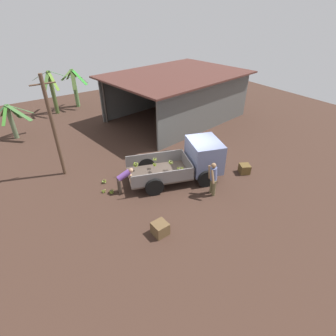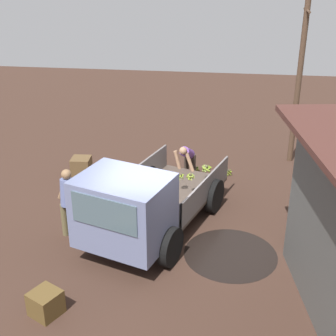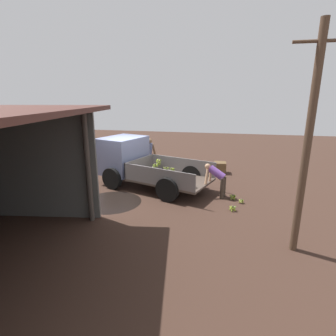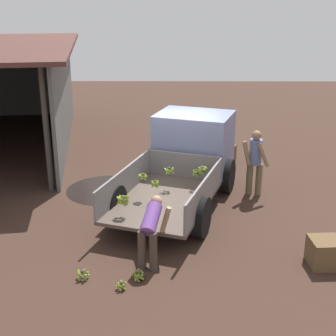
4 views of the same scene
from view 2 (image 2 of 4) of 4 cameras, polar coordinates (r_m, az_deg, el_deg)
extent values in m
plane|color=#3B271E|center=(11.20, -1.15, -9.45)|extent=(36.00, 36.00, 0.00)
cylinder|color=black|center=(11.00, 7.62, -10.37)|extent=(2.14, 2.14, 0.01)
cube|color=#4D4037|center=(12.41, 0.53, -3.17)|extent=(3.54, 2.84, 0.08)
cube|color=slate|center=(11.90, 4.69, -2.57)|extent=(2.93, 1.03, 0.64)
cube|color=slate|center=(12.64, -3.38, -0.82)|extent=(2.93, 1.03, 0.64)
cube|color=slate|center=(11.05, -2.90, -4.79)|extent=(0.67, 1.88, 0.64)
cube|color=slate|center=(10.20, -5.38, -5.15)|extent=(2.03, 2.30, 1.55)
cube|color=#4C606B|center=(9.50, -7.84, -5.54)|extent=(0.52, 1.47, 0.68)
cylinder|color=black|center=(10.36, 0.32, -9.59)|extent=(0.92, 0.49, 0.90)
cylinder|color=black|center=(11.25, -9.08, -6.89)|extent=(0.92, 0.49, 0.90)
cylinder|color=black|center=(12.45, 5.67, -3.40)|extent=(0.92, 0.49, 0.90)
cylinder|color=black|center=(13.21, -2.57, -1.58)|extent=(0.92, 0.49, 0.90)
sphere|color=#443D2C|center=(12.02, 2.77, -0.85)|extent=(0.07, 0.07, 0.07)
cylinder|color=olive|center=(12.04, 2.53, -1.12)|extent=(0.15, 0.09, 0.14)
cylinder|color=#98A740|center=(12.01, 2.68, -1.20)|extent=(0.07, 0.14, 0.14)
cylinder|color=#9BAD39|center=(11.99, 2.92, -1.14)|extent=(0.12, 0.15, 0.10)
cylinder|color=olive|center=(12.04, 3.03, -1.09)|extent=(0.15, 0.05, 0.12)
cylinder|color=olive|center=(12.07, 3.03, -0.96)|extent=(0.15, 0.12, 0.10)
cylinder|color=olive|center=(12.10, 2.75, -0.97)|extent=(0.06, 0.15, 0.13)
cylinder|color=olive|center=(12.07, 2.51, -0.91)|extent=(0.16, 0.11, 0.09)
sphere|color=brown|center=(12.25, 1.52, -0.82)|extent=(0.07, 0.07, 0.07)
cylinder|color=olive|center=(12.25, 1.68, -1.15)|extent=(0.13, 0.11, 0.14)
cylinder|color=olive|center=(12.27, 1.80, -1.02)|extent=(0.15, 0.05, 0.11)
cylinder|color=#83A824|center=(12.32, 1.66, -0.97)|extent=(0.10, 0.14, 0.13)
cylinder|color=olive|center=(12.32, 1.45, -0.98)|extent=(0.09, 0.14, 0.14)
cylinder|color=olive|center=(12.29, 1.32, -1.06)|extent=(0.13, 0.06, 0.14)
cylinder|color=olive|center=(12.26, 1.35, -1.14)|extent=(0.12, 0.11, 0.14)
cylinder|color=olive|center=(12.21, 1.50, -1.10)|extent=(0.04, 0.16, 0.09)
sphere|color=brown|center=(12.90, 4.72, 0.19)|extent=(0.08, 0.08, 0.08)
cylinder|color=olive|center=(12.99, 4.76, -0.03)|extent=(0.07, 0.18, 0.19)
cylinder|color=olive|center=(12.99, 4.57, -0.03)|extent=(0.13, 0.17, 0.18)
cylinder|color=olive|center=(12.95, 4.39, -0.03)|extent=(0.20, 0.09, 0.16)
cylinder|color=olive|center=(12.89, 4.42, -0.14)|extent=(0.19, 0.16, 0.15)
cylinder|color=olive|center=(12.85, 4.67, -0.17)|extent=(0.06, 0.21, 0.13)
cylinder|color=#9AB143|center=(12.88, 4.84, -0.24)|extent=(0.13, 0.18, 0.18)
cylinder|color=olive|center=(12.91, 5.06, -0.08)|extent=(0.21, 0.07, 0.14)
cylinder|color=#88A826|center=(12.97, 5.02, 0.04)|extent=(0.19, 0.16, 0.14)
sphere|color=brown|center=(11.67, -4.28, -2.02)|extent=(0.08, 0.08, 0.08)
cylinder|color=#93A142|center=(11.74, -4.12, -2.26)|extent=(0.10, 0.15, 0.17)
cylinder|color=olive|center=(11.75, -4.41, -2.09)|extent=(0.14, 0.18, 0.12)
cylinder|color=olive|center=(11.72, -4.52, -2.31)|extent=(0.16, 0.07, 0.17)
cylinder|color=olive|center=(11.66, -4.62, -2.29)|extent=(0.18, 0.15, 0.11)
cylinder|color=#8DAD23|center=(11.62, -4.39, -2.38)|extent=(0.06, 0.19, 0.11)
cylinder|color=#617519|center=(11.65, -4.06, -2.40)|extent=(0.16, 0.14, 0.14)
cylinder|color=olive|center=(11.71, -3.97, -2.30)|extent=(0.17, 0.09, 0.16)
sphere|color=#463F2E|center=(11.69, -3.56, -2.28)|extent=(0.07, 0.07, 0.07)
cylinder|color=#86A726|center=(11.72, -3.79, -2.62)|extent=(0.14, 0.07, 0.16)
cylinder|color=olive|center=(11.67, -3.68, -2.67)|extent=(0.07, 0.16, 0.13)
cylinder|color=olive|center=(11.68, -3.41, -2.68)|extent=(0.12, 0.13, 0.15)
cylinder|color=olive|center=(11.71, -3.27, -2.57)|extent=(0.15, 0.05, 0.15)
cylinder|color=olive|center=(11.76, -3.43, -2.51)|extent=(0.07, 0.14, 0.16)
cylinder|color=olive|center=(11.76, -3.67, -2.50)|extent=(0.11, 0.13, 0.16)
sphere|color=#433C2B|center=(11.58, -0.44, -2.17)|extent=(0.08, 0.08, 0.08)
cylinder|color=olive|center=(11.67, -0.51, -2.29)|extent=(0.10, 0.19, 0.15)
cylinder|color=#93A547|center=(11.62, -0.80, -2.41)|extent=(0.19, 0.04, 0.14)
cylinder|color=#8E9E40|center=(11.56, -0.59, -2.60)|extent=(0.10, 0.19, 0.15)
cylinder|color=#85A23C|center=(11.59, -0.21, -2.60)|extent=(0.16, 0.10, 0.18)
cylinder|color=olive|center=(11.64, -0.11, -2.30)|extent=(0.17, 0.16, 0.13)
cylinder|color=#3F3833|center=(10.29, 16.35, -3.07)|extent=(0.16, 0.16, 3.33)
cylinder|color=#50392A|center=(15.33, 15.62, 9.91)|extent=(0.18, 0.18, 5.23)
cylinder|color=#50392A|center=(14.96, 16.60, 17.94)|extent=(1.12, 0.07, 0.07)
cylinder|color=brown|center=(11.65, -12.47, -6.16)|extent=(0.20, 0.20, 0.85)
cylinder|color=brown|center=(11.53, -11.49, -6.43)|extent=(0.20, 0.20, 0.85)
cylinder|color=slate|center=(11.25, -12.22, -2.92)|extent=(0.45, 0.40, 0.69)
sphere|color=#8C6746|center=(11.09, -12.30, -0.76)|extent=(0.24, 0.24, 0.24)
cylinder|color=#8C6746|center=(11.48, -12.65, -2.43)|extent=(0.20, 0.37, 0.62)
cylinder|color=#8C6746|center=(11.22, -11.03, -3.04)|extent=(0.18, 0.28, 0.63)
cylinder|color=#3E3229|center=(14.24, 3.10, 0.19)|extent=(0.19, 0.19, 0.78)
cylinder|color=#3E3229|center=(14.31, 2.26, 0.33)|extent=(0.19, 0.19, 0.78)
cylinder|color=#76479F|center=(13.83, 2.36, 1.88)|extent=(0.73, 0.45, 0.55)
sphere|color=tan|center=(13.44, 1.85, 2.13)|extent=(0.22, 0.22, 0.22)
cylinder|color=tan|center=(13.55, 2.66, 0.70)|extent=(0.17, 0.31, 0.58)
cylinder|color=tan|center=(13.69, 1.15, 0.96)|extent=(0.16, 0.26, 0.59)
sphere|color=brown|center=(14.70, 3.39, 0.05)|extent=(0.08, 0.08, 0.08)
cylinder|color=olive|center=(14.79, 3.34, -0.06)|extent=(0.08, 0.18, 0.14)
cylinder|color=olive|center=(14.77, 3.23, -0.16)|extent=(0.14, 0.13, 0.17)
cylinder|color=olive|center=(14.73, 3.10, -0.14)|extent=(0.18, 0.04, 0.14)
cylinder|color=olive|center=(14.70, 3.23, -0.29)|extent=(0.13, 0.13, 0.18)
cylinder|color=#95A438|center=(14.68, 3.39, -0.32)|extent=(0.06, 0.16, 0.17)
cylinder|color=olive|center=(14.66, 3.58, -0.21)|extent=(0.16, 0.17, 0.11)
cylinder|color=olive|center=(14.73, 3.58, -0.25)|extent=(0.15, 0.05, 0.18)
cylinder|color=olive|center=(14.77, 3.51, -0.17)|extent=(0.12, 0.14, 0.18)
sphere|color=#433D2C|center=(14.65, 7.35, -0.29)|extent=(0.07, 0.07, 0.07)
cylinder|color=olive|center=(14.74, 7.35, -0.43)|extent=(0.04, 0.17, 0.16)
cylinder|color=#88A449|center=(14.70, 7.07, -0.43)|extent=(0.19, 0.11, 0.14)
cylinder|color=olive|center=(14.63, 7.15, -0.59)|extent=(0.15, 0.16, 0.15)
cylinder|color=#94AA35|center=(14.63, 7.46, -0.64)|extent=(0.12, 0.17, 0.16)
cylinder|color=olive|center=(14.69, 7.62, -0.49)|extent=(0.19, 0.08, 0.14)
sphere|color=brown|center=(14.96, 4.54, 0.31)|extent=(0.07, 0.07, 0.07)
cylinder|color=#A3B24A|center=(14.94, 4.69, 0.07)|extent=(0.13, 0.13, 0.11)
cylinder|color=#92AC39|center=(15.01, 4.68, 0.14)|extent=(0.13, 0.11, 0.14)
cylinder|color=olive|center=(15.03, 4.51, 0.20)|extent=(0.07, 0.15, 0.13)
cylinder|color=olive|center=(14.99, 4.37, 0.10)|extent=(0.13, 0.04, 0.14)
cylinder|color=olive|center=(14.94, 4.46, 0.04)|extent=(0.08, 0.15, 0.13)
cube|color=brown|center=(14.81, -10.51, 0.25)|extent=(0.61, 0.61, 0.54)
cube|color=brown|center=(9.51, -14.69, -15.65)|extent=(0.71, 0.71, 0.50)
camera|label=1|loc=(19.95, -28.45, 26.53)|focal=28.00mm
camera|label=3|loc=(15.62, 40.84, 9.22)|focal=28.00mm
camera|label=4|loc=(20.76, 3.72, 20.51)|focal=50.00mm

